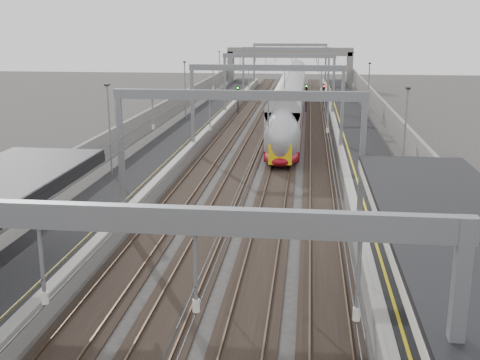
# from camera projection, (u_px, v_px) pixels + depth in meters

# --- Properties ---
(platform_left) EXTENTS (4.00, 120.00, 1.00)m
(platform_left) POSITION_uv_depth(u_px,v_px,m) (181.00, 141.00, 55.08)
(platform_left) COLOR black
(platform_left) RESTS_ON ground
(platform_right) EXTENTS (4.00, 120.00, 1.00)m
(platform_right) POSITION_uv_depth(u_px,v_px,m) (358.00, 144.00, 53.33)
(platform_right) COLOR black
(platform_right) RESTS_ON ground
(tracks) EXTENTS (11.40, 140.00, 0.20)m
(tracks) POSITION_uv_depth(u_px,v_px,m) (268.00, 147.00, 54.32)
(tracks) COLOR black
(tracks) RESTS_ON ground
(overhead_line) EXTENTS (13.00, 140.00, 6.60)m
(overhead_line) POSITION_uv_depth(u_px,v_px,m) (274.00, 73.00, 59.15)
(overhead_line) COLOR gray
(overhead_line) RESTS_ON platform_left
(overbridge) EXTENTS (22.00, 2.20, 6.90)m
(overbridge) POSITION_uv_depth(u_px,v_px,m) (290.00, 57.00, 105.90)
(overbridge) COLOR slate
(overbridge) RESTS_ON ground
(wall_left) EXTENTS (0.30, 120.00, 3.20)m
(wall_left) POSITION_uv_depth(u_px,v_px,m) (147.00, 128.00, 55.16)
(wall_left) COLOR slate
(wall_left) RESTS_ON ground
(wall_right) EXTENTS (0.30, 120.00, 3.20)m
(wall_right) POSITION_uv_depth(u_px,v_px,m) (396.00, 133.00, 52.70)
(wall_right) COLOR slate
(wall_right) RESTS_ON ground
(train) EXTENTS (2.82, 51.37, 4.45)m
(train) POSITION_uv_depth(u_px,v_px,m) (291.00, 103.00, 67.85)
(train) COLOR maroon
(train) RESTS_ON ground
(signal_green) EXTENTS (0.32, 0.32, 3.48)m
(signal_green) POSITION_uv_depth(u_px,v_px,m) (238.00, 95.00, 74.27)
(signal_green) COLOR black
(signal_green) RESTS_ON ground
(signal_red_near) EXTENTS (0.32, 0.32, 3.48)m
(signal_red_near) POSITION_uv_depth(u_px,v_px,m) (306.00, 93.00, 76.38)
(signal_red_near) COLOR black
(signal_red_near) RESTS_ON ground
(signal_red_far) EXTENTS (0.32, 0.32, 3.48)m
(signal_red_far) POSITION_uv_depth(u_px,v_px,m) (324.00, 93.00, 76.49)
(signal_red_far) COLOR black
(signal_red_far) RESTS_ON ground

